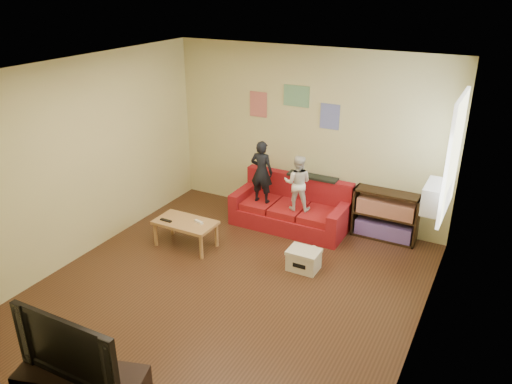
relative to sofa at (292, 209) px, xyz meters
The scene contains 16 objects.
room_shell 2.33m from the sofa, 89.10° to the right, with size 4.52×5.02×2.72m.
sofa is the anchor object (origin of this frame).
child_a 0.77m from the sofa, 160.41° to the right, with size 0.36×0.24×0.99m, color black.
child_b 0.58m from the sofa, 47.34° to the right, with size 0.42×0.32×0.86m, color white.
coffee_table 1.72m from the sofa, 128.86° to the right, with size 0.88×0.48×0.40m.
remote 1.97m from the sofa, 132.34° to the right, with size 0.18×0.05×0.02m, color black.
game_controller 1.56m from the sofa, 124.27° to the right, with size 0.15×0.04×0.03m, color white.
bookshelf 1.42m from the sofa, ahead, with size 0.94×0.28×0.76m.
window 2.67m from the sofa, 10.33° to the right, with size 0.04×1.08×1.48m, color white.
ac_unit 2.32m from the sofa, 10.90° to the right, with size 0.28×0.55×0.35m, color #B7B2A3.
artwork_left 1.75m from the sofa, 152.57° to the left, with size 0.30×0.01×0.40m, color #D87266.
artwork_center 1.75m from the sofa, 111.55° to the left, with size 0.42×0.01×0.32m, color #72B27F.
artwork_right 1.55m from the sofa, 47.96° to the left, with size 0.30×0.01×0.38m, color #727FCC.
file_box 1.32m from the sofa, 58.85° to the right, with size 0.42×0.32×0.29m.
television 4.26m from the sofa, 91.88° to the right, with size 1.11×0.15×0.64m, color black.
tissue 0.92m from the sofa, 44.99° to the right, with size 0.10×0.10×0.10m, color beige.
Camera 1 is at (2.77, -4.43, 3.62)m, focal length 35.00 mm.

